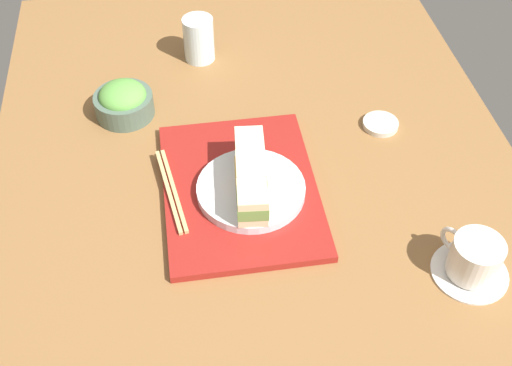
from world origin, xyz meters
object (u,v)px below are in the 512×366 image
Objects in this scene: sandwich_plate at (251,189)px; salad_bowl at (124,101)px; sandwich_far at (252,201)px; drinking_glass at (199,39)px; sandwich_middle at (251,174)px; small_sauce_dish at (381,124)px; sandwich_near at (249,150)px; chopsticks_pair at (171,190)px; coffee_cup at (474,260)px.

salad_bowl reaches higher than sandwich_plate.
drinking_glass is at bearing -174.87° from sandwich_far.
small_sauce_dish is (-15.51, 28.64, -5.63)cm from sandwich_middle.
sandwich_near is at bearing 174.05° from sandwich_middle.
drinking_glass is at bearing 168.02° from chopsticks_pair.
sandwich_near is at bearing 174.05° from sandwich_plate.
chopsticks_pair is 42.94cm from drinking_glass.
sandwich_far is (6.04, -0.63, -0.14)cm from sandwich_middle.
salad_bowl reaches higher than small_sauce_dish.
chopsticks_pair reaches higher than small_sauce_dish.
coffee_cup is at bearing 56.67° from sandwich_plate.
small_sauce_dish is (-9.47, 28.01, -5.66)cm from sandwich_near.
chopsticks_pair is at bearing -122.38° from sandwich_far.
drinking_glass is at bearing -130.49° from small_sauce_dish.
sandwich_middle reaches higher than sandwich_plate.
salad_bowl is at bearing -140.90° from sandwich_plate.
sandwich_far reaches higher than sandwich_plate.
salad_bowl is 1.19× the size of drinking_glass.
drinking_glass is 44.66cm from small_sauce_dish.
sandwich_far is at bearing -114.87° from coffee_cup.
salad_bowl is (-27.13, -22.05, 0.97)cm from sandwich_plate.
sandwich_middle is 0.36× the size of chopsticks_pair.
salad_bowl is at bearing -132.92° from sandwich_near.
small_sauce_dish is (28.85, 33.80, -4.45)cm from drinking_glass.
drinking_glass is (-38.32, -5.79, -1.21)cm from sandwich_near.
sandwich_plate is 32.62cm from small_sauce_dish.
sandwich_plate reaches higher than chopsticks_pair.
sandwich_far is at bearing -53.64° from small_sauce_dish.
sandwich_near is (-6.04, 0.63, 3.86)cm from sandwich_plate.
small_sauce_dish is at bearing 126.36° from sandwich_far.
sandwich_near is at bearing 174.05° from sandwich_far.
sandwich_middle is (-0.00, 0.00, 3.83)cm from sandwich_plate.
coffee_cup is 75.90cm from drinking_glass.
drinking_glass is (-17.23, 16.90, 1.67)cm from salad_bowl.
sandwich_middle is at bearing 143.13° from sandwich_plate.
sandwich_far is 39.58cm from salad_bowl.
coffee_cup is at bearing 62.86° from chopsticks_pair.
sandwich_far is 0.73× the size of drinking_glass.
salad_bowl is 73.14cm from coffee_cup.
coffee_cup reaches higher than salad_bowl.
salad_bowl is at bearing -140.90° from sandwich_middle.
drinking_glass is at bearing -173.37° from sandwich_middle.
sandwich_far is 36.76cm from small_sauce_dish.
salad_bowl is at bearing -102.92° from small_sauce_dish.
salad_bowl is at bearing -162.02° from chopsticks_pair.
coffee_cup is (21.45, 32.62, -2.70)cm from sandwich_middle.
sandwich_far is 0.61× the size of salad_bowl.
sandwich_middle is 14.91cm from chopsticks_pair.
chopsticks_pair is (-8.51, -13.42, -4.20)cm from sandwich_far.
sandwich_far reaches higher than chopsticks_pair.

